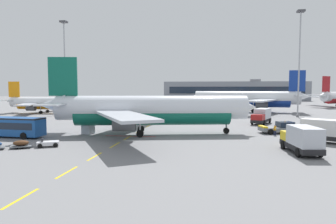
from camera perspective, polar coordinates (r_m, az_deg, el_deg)
ground at (r=64.47m, az=16.83°, el=-2.32°), size 400.00×400.00×0.00m
apron_paint_markings at (r=62.63m, az=-3.19°, el=-2.33°), size 8.00×94.29×0.01m
airliner_foreground at (r=48.90m, az=-3.50°, el=0.41°), size 34.62×33.88×12.20m
pushback_tug at (r=53.61m, az=20.10°, el=-2.77°), size 6.48×4.20×2.08m
airliner_mid_left at (r=96.92m, az=-21.52°, el=1.56°), size 26.65×26.51×9.35m
airliner_far_center at (r=97.72m, az=14.70°, el=2.38°), size 36.19×35.86×12.68m
apron_shuttle_bus at (r=52.57m, az=-27.89°, el=-2.23°), size 12.20×3.73×3.00m
catering_truck at (r=38.02m, az=23.61°, el=-4.62°), size 3.38×7.26×3.14m
fuel_service_truck at (r=46.81m, az=27.39°, el=-3.10°), size 7.20×5.78×3.14m
ground_power_truck at (r=66.50m, az=17.01°, el=-0.70°), size 5.01×7.37×3.14m
baggage_train at (r=42.05m, az=-25.62°, el=-5.39°), size 8.33×5.21×1.14m
ground_crew_worker at (r=50.90m, az=19.27°, el=-3.10°), size 0.47×0.53×1.63m
uld_cargo_container at (r=51.35m, az=-14.64°, el=-3.07°), size 1.86×1.83×1.60m
apron_light_mast_near at (r=92.85m, az=-18.69°, el=9.67°), size 1.80×1.80×26.23m
apron_light_mast_far at (r=85.40m, az=23.28°, el=10.25°), size 1.80×1.80×26.84m
terminal_satellite at (r=195.96m, az=12.18°, el=3.86°), size 84.97×22.90×12.94m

